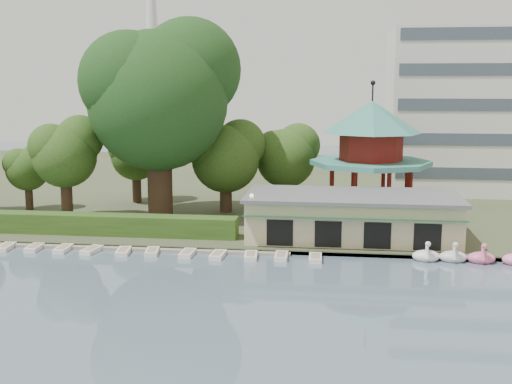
% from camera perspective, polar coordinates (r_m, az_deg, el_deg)
% --- Properties ---
extents(ground_plane, '(220.00, 220.00, 0.00)m').
position_cam_1_polar(ground_plane, '(37.58, -6.65, -12.15)').
color(ground_plane, slate).
rests_on(ground_plane, ground).
extents(shore, '(220.00, 70.00, 0.40)m').
position_cam_1_polar(shore, '(87.33, 1.51, 0.67)').
color(shore, '#424930').
rests_on(shore, ground).
extents(embankment, '(220.00, 0.60, 0.30)m').
position_cam_1_polar(embankment, '(53.64, -2.22, -5.19)').
color(embankment, gray).
rests_on(embankment, ground).
extents(dock, '(34.00, 1.60, 0.24)m').
position_cam_1_polar(dock, '(56.73, -14.33, -4.70)').
color(dock, gray).
rests_on(dock, ground).
extents(boathouse, '(18.60, 9.39, 3.90)m').
position_cam_1_polar(boathouse, '(57.00, 8.52, -2.11)').
color(boathouse, beige).
rests_on(boathouse, shore).
extents(pavilion, '(12.40, 12.40, 13.50)m').
position_cam_1_polar(pavilion, '(66.22, 10.19, 3.97)').
color(pavilion, beige).
rests_on(pavilion, shore).
extents(broadcast_tower, '(8.00, 8.00, 96.00)m').
position_cam_1_polar(broadcast_tower, '(182.13, -9.29, 15.93)').
color(broadcast_tower, silver).
rests_on(broadcast_tower, ground).
extents(hedge, '(30.00, 2.00, 1.80)m').
position_cam_1_polar(hedge, '(60.55, -15.88, -2.71)').
color(hedge, '#31511B').
rests_on(hedge, shore).
extents(lamp_post, '(0.36, 0.36, 4.28)m').
position_cam_1_polar(lamp_post, '(54.34, -0.39, -1.54)').
color(lamp_post, black).
rests_on(lamp_post, shore).
extents(big_tree, '(15.21, 14.17, 20.00)m').
position_cam_1_polar(big_tree, '(64.43, -8.52, 8.93)').
color(big_tree, '#3A281C').
rests_on(big_tree, shore).
extents(small_trees, '(40.00, 16.54, 10.39)m').
position_cam_1_polar(small_trees, '(68.72, -10.10, 3.20)').
color(small_trees, '#3A281C').
rests_on(small_trees, shore).
extents(moored_rowboats, '(35.35, 2.69, 0.36)m').
position_cam_1_polar(moored_rowboats, '(54.75, -12.99, -5.10)').
color(moored_rowboats, white).
rests_on(moored_rowboats, ground).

